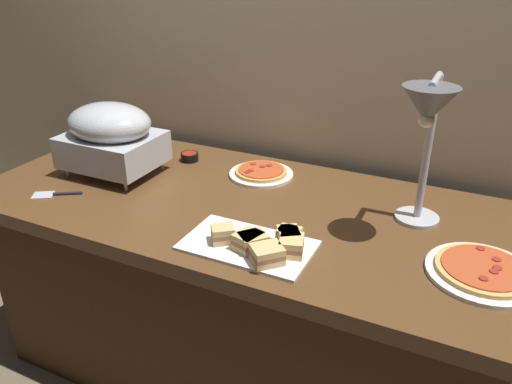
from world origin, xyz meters
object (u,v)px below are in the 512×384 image
heat_lamp (428,120)px  sandwich_platter (260,243)px  chafing_dish (111,135)px  sauce_cup_near (190,157)px  pizza_plate_center (483,271)px  serving_spatula (55,194)px  pizza_plate_front (261,173)px

heat_lamp → sandwich_platter: 0.57m
chafing_dish → heat_lamp: 1.14m
sauce_cup_near → pizza_plate_center: bearing=-16.9°
chafing_dish → pizza_plate_center: bearing=-4.9°
sandwich_platter → serving_spatula: bearing=179.0°
heat_lamp → pizza_plate_front: (-0.60, 0.22, -0.35)m
sauce_cup_near → sandwich_platter: bearing=-41.8°
heat_lamp → serving_spatula: 1.27m
pizza_plate_front → serving_spatula: (-0.59, -0.47, -0.01)m
heat_lamp → sandwich_platter: heat_lamp is taller
heat_lamp → sandwich_platter: bearing=-144.5°
pizza_plate_center → serving_spatula: bearing=-174.5°
sandwich_platter → sauce_cup_near: size_ratio=5.27×
chafing_dish → sandwich_platter: chafing_dish is taller
sauce_cup_near → serving_spatula: bearing=-118.0°
pizza_plate_front → serving_spatula: pizza_plate_front is taller
serving_spatula → sandwich_platter: bearing=-1.0°
heat_lamp → sandwich_platter: size_ratio=1.26×
chafing_dish → pizza_plate_front: (0.52, 0.22, -0.14)m
pizza_plate_center → sauce_cup_near: (-1.14, 0.35, 0.01)m
chafing_dish → serving_spatula: size_ratio=2.14×
heat_lamp → serving_spatula: (-1.19, -0.25, -0.36)m
heat_lamp → sauce_cup_near: bearing=166.2°
pizza_plate_front → pizza_plate_center: 0.88m
pizza_plate_front → chafing_dish: bearing=-157.1°
pizza_plate_front → sandwich_platter: 0.53m
pizza_plate_front → sandwich_platter: sandwich_platter is taller
pizza_plate_center → serving_spatula: (-1.40, -0.14, -0.01)m
chafing_dish → serving_spatula: chafing_dish is taller
pizza_plate_front → sauce_cup_near: (-0.33, 0.01, 0.01)m
sandwich_platter → serving_spatula: (-0.81, 0.01, -0.02)m
heat_lamp → sauce_cup_near: 1.02m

